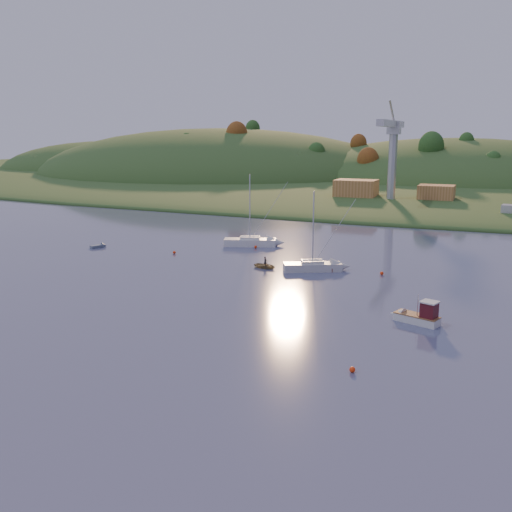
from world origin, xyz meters
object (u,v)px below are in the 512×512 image
at_px(red_tender, 327,269).
at_px(sailboat_near, 250,241).
at_px(fishing_boat, 414,315).
at_px(canoe, 265,266).
at_px(grey_dinghy, 101,246).
at_px(sailboat_far, 312,266).

bearing_deg(red_tender, sailboat_near, 136.02).
relative_size(fishing_boat, red_tender, 1.39).
bearing_deg(red_tender, canoe, -176.41).
height_order(canoe, grey_dinghy, grey_dinghy).
relative_size(fishing_boat, sailboat_far, 0.49).
xyz_separation_m(fishing_boat, sailboat_far, (-16.89, 17.80, -0.02)).
height_order(fishing_boat, grey_dinghy, fishing_boat).
distance_m(sailboat_far, red_tender, 2.13).
distance_m(fishing_boat, red_tender, 23.73).
relative_size(fishing_boat, canoe, 1.63).
distance_m(fishing_boat, canoe, 29.01).
relative_size(sailboat_far, canoe, 3.30).
relative_size(sailboat_far, red_tender, 2.82).
xyz_separation_m(sailboat_near, grey_dinghy, (-23.45, -11.53, -0.58)).
distance_m(sailboat_far, canoe, 7.00).
bearing_deg(canoe, fishing_boat, -113.55).
bearing_deg(canoe, red_tender, -66.87).
xyz_separation_m(red_tender, grey_dinghy, (-41.39, 1.42, -0.06)).
relative_size(canoe, grey_dinghy, 1.12).
relative_size(sailboat_near, grey_dinghy, 4.07).
height_order(sailboat_far, canoe, sailboat_far).
xyz_separation_m(sailboat_far, red_tender, (1.97, 0.65, -0.46)).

